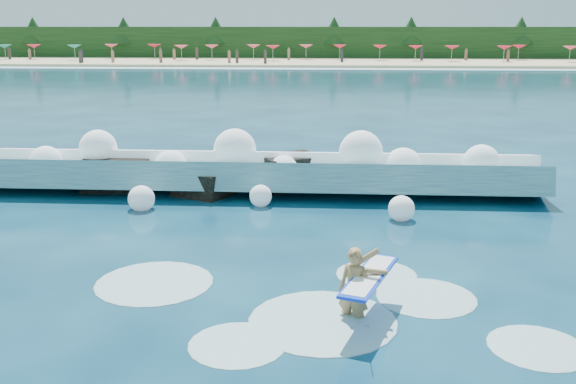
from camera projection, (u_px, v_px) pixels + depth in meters
The scene contains 11 objects.
ground at pixel (216, 264), 14.56m from camera, with size 200.00×200.00×0.00m, color #07253F.
beach at pixel (312, 62), 89.82m from camera, with size 140.00×20.00×0.40m, color tan.
wet_band at pixel (310, 69), 79.24m from camera, with size 140.00×5.00×0.08m, color silver.
treeline at pixel (314, 43), 98.89m from camera, with size 140.00×4.00×5.00m, color black.
breaking_wave at pixel (256, 174), 20.95m from camera, with size 18.16×2.82×1.57m.
rock_cluster at pixel (196, 177), 21.16m from camera, with size 8.02×3.21×1.27m.
surfer_with_board at pixel (357, 288), 11.71m from camera, with size 1.25×2.85×1.65m.
wave_spray at pixel (267, 160), 20.71m from camera, with size 15.14×4.58×2.05m.
surf_foam at pixel (304, 306), 12.40m from camera, with size 9.30×5.08×0.14m.
beach_umbrellas at pixel (313, 47), 91.19m from camera, with size 113.30×6.68×0.50m.
beachgoers at pixel (208, 57), 87.27m from camera, with size 102.50×13.98×1.93m.
Camera 1 is at (2.51, -13.53, 5.26)m, focal length 40.00 mm.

